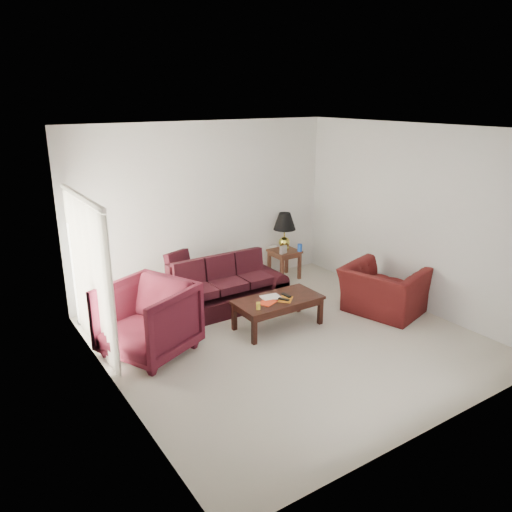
{
  "coord_description": "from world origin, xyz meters",
  "views": [
    {
      "loc": [
        -3.99,
        -5.25,
        3.41
      ],
      "look_at": [
        0.0,
        0.85,
        1.05
      ],
      "focal_mm": 35.0,
      "sensor_mm": 36.0,
      "label": 1
    }
  ],
  "objects": [
    {
      "name": "armchair_left",
      "position": [
        -1.85,
        0.71,
        0.51
      ],
      "size": [
        1.47,
        1.45,
        1.02
      ],
      "primitive_type": "imported",
      "rotation": [
        0.0,
        0.0,
        -1.14
      ],
      "color": "#46101B",
      "rests_on": "ground"
    },
    {
      "name": "sofa",
      "position": [
        -0.22,
        1.43,
        0.42
      ],
      "size": [
        2.07,
        0.96,
        0.83
      ],
      "primitive_type": null,
      "rotation": [
        0.0,
        0.0,
        -0.04
      ],
      "color": "black",
      "rests_on": "ground"
    },
    {
      "name": "magazine_white",
      "position": [
        0.04,
        0.51,
        0.48
      ],
      "size": [
        0.32,
        0.26,
        0.02
      ],
      "primitive_type": "cube",
      "rotation": [
        0.0,
        0.0,
        -0.17
      ],
      "color": "white",
      "rests_on": "coffee_table"
    },
    {
      "name": "magazine_red",
      "position": [
        -0.11,
        0.37,
        0.47
      ],
      "size": [
        0.32,
        0.28,
        0.02
      ],
      "primitive_type": "cube",
      "rotation": [
        0.0,
        0.0,
        0.37
      ],
      "color": "red",
      "rests_on": "coffee_table"
    },
    {
      "name": "picture_frame",
      "position": [
        1.33,
        2.23,
        0.65
      ],
      "size": [
        0.2,
        0.21,
        0.06
      ],
      "primitive_type": "cube",
      "rotation": [
        1.36,
        0.0,
        0.44
      ],
      "color": "silver",
      "rests_on": "end_table"
    },
    {
      "name": "table_lamp",
      "position": [
        1.52,
        2.18,
        0.92
      ],
      "size": [
        0.55,
        0.55,
        0.72
      ],
      "primitive_type": null,
      "rotation": [
        0.0,
        0.0,
        0.36
      ],
      "color": "#E2D346",
      "rests_on": "end_table"
    },
    {
      "name": "remote_a",
      "position": [
        0.14,
        0.3,
        0.5
      ],
      "size": [
        0.12,
        0.17,
        0.02
      ],
      "primitive_type": "cube",
      "rotation": [
        0.0,
        0.0,
        0.49
      ],
      "color": "black",
      "rests_on": "coffee_table"
    },
    {
      "name": "clock",
      "position": [
        1.34,
        1.96,
        0.64
      ],
      "size": [
        0.16,
        0.09,
        0.15
      ],
      "primitive_type": "cube",
      "rotation": [
        0.0,
        0.0,
        0.21
      ],
      "color": "white",
      "rests_on": "end_table"
    },
    {
      "name": "floor_lamp",
      "position": [
        -2.32,
        2.2,
        0.82
      ],
      "size": [
        0.29,
        0.29,
        1.63
      ],
      "primitive_type": null,
      "rotation": [
        0.0,
        0.0,
        -0.08
      ],
      "color": "white",
      "rests_on": "ground"
    },
    {
      "name": "magazine_orange",
      "position": [
        0.19,
        0.32,
        0.47
      ],
      "size": [
        0.31,
        0.3,
        0.01
      ],
      "primitive_type": "cube",
      "rotation": [
        0.0,
        0.0,
        0.74
      ],
      "color": "orange",
      "rests_on": "coffee_table"
    },
    {
      "name": "throw_pillow",
      "position": [
        -0.76,
        2.07,
        0.7
      ],
      "size": [
        0.51,
        0.36,
        0.48
      ],
      "primitive_type": "cube",
      "rotation": [
        -0.21,
        0.0,
        0.33
      ],
      "color": "black",
      "rests_on": "sofa"
    },
    {
      "name": "coffee_table",
      "position": [
        0.12,
        0.42,
        0.23
      ],
      "size": [
        1.44,
        0.92,
        0.47
      ],
      "primitive_type": null,
      "rotation": [
        0.0,
        0.0,
        -0.2
      ],
      "color": "black",
      "rests_on": "ground"
    },
    {
      "name": "floor",
      "position": [
        0.0,
        0.0,
        0.0
      ],
      "size": [
        5.0,
        5.0,
        0.0
      ],
      "primitive_type": "plane",
      "color": "beige",
      "rests_on": "ground"
    },
    {
      "name": "end_table",
      "position": [
        1.48,
        2.11,
        0.28
      ],
      "size": [
        0.51,
        0.51,
        0.56
      ],
      "primitive_type": null,
      "rotation": [
        0.0,
        0.0,
        -0.0
      ],
      "color": "#5A261E",
      "rests_on": "ground"
    },
    {
      "name": "remote_b",
      "position": [
        0.26,
        0.4,
        0.5
      ],
      "size": [
        0.06,
        0.19,
        0.02
      ],
      "primitive_type": "cube",
      "rotation": [
        0.0,
        0.0,
        0.05
      ],
      "color": "black",
      "rests_on": "coffee_table"
    },
    {
      "name": "blue_canister",
      "position": [
        1.69,
        1.9,
        0.63
      ],
      "size": [
        0.1,
        0.1,
        0.14
      ],
      "primitive_type": "cylinder",
      "rotation": [
        0.0,
        0.0,
        -0.13
      ],
      "color": "blue",
      "rests_on": "end_table"
    },
    {
      "name": "yellow_glass",
      "position": [
        -0.35,
        0.25,
        0.52
      ],
      "size": [
        0.07,
        0.07,
        0.11
      ],
      "primitive_type": "cylinder",
      "rotation": [
        0.0,
        0.0,
        -0.16
      ],
      "color": "gold",
      "rests_on": "coffee_table"
    },
    {
      "name": "armchair_right",
      "position": [
        1.85,
        -0.08,
        0.39
      ],
      "size": [
        1.33,
        1.43,
        0.77
      ],
      "primitive_type": "imported",
      "rotation": [
        0.0,
        0.0,
        1.85
      ],
      "color": "#471010",
      "rests_on": "ground"
    },
    {
      "name": "blinds",
      "position": [
        -2.42,
        1.3,
        1.08
      ],
      "size": [
        0.1,
        2.0,
        2.16
      ],
      "primitive_type": "cube",
      "color": "silver",
      "rests_on": "ground"
    }
  ]
}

